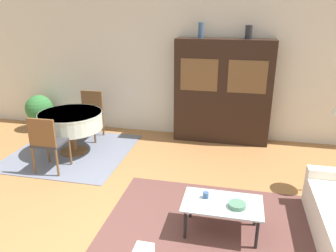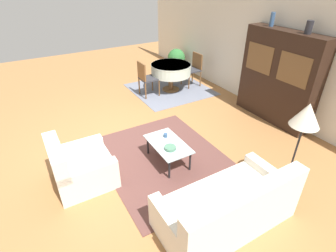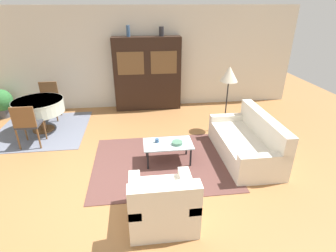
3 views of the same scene
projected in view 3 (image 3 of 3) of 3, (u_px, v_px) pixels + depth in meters
ground_plane at (112, 183)px, 4.41m from camera, size 14.00×14.00×0.00m
wall_back at (116, 59)px, 7.09m from camera, size 10.00×0.06×2.70m
area_rug at (163, 162)px, 4.96m from camera, size 2.58×2.08×0.01m
dining_rug at (42, 130)px, 6.21m from camera, size 2.03×2.06×0.01m
couch at (247, 143)px, 5.06m from camera, size 0.90×1.83×0.85m
armchair at (163, 204)px, 3.52m from camera, size 0.89×0.89×0.82m
coffee_table at (168, 145)px, 4.85m from camera, size 0.90×0.53×0.39m
display_cabinet at (147, 74)px, 7.12m from camera, size 1.80×0.39×1.96m
dining_table at (39, 107)px, 5.95m from camera, size 1.10×1.10×0.75m
dining_chair_near at (27, 123)px, 5.30m from camera, size 0.44×0.44×0.92m
dining_chair_far at (49, 98)px, 6.67m from camera, size 0.44×0.44×0.92m
floor_lamp at (229, 77)px, 5.75m from camera, size 0.39×0.39×1.50m
cup at (157, 141)px, 4.85m from camera, size 0.07×0.07×0.07m
bowl at (177, 143)px, 4.79m from camera, size 0.19×0.19×0.05m
vase_tall at (128, 31)px, 6.59m from camera, size 0.09×0.09×0.28m
vase_short at (161, 31)px, 6.69m from camera, size 0.12×0.12×0.24m
potted_plant at (1, 101)px, 6.75m from camera, size 0.57×0.57×0.75m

